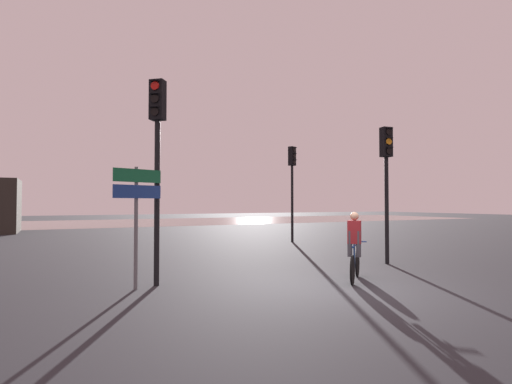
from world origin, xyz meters
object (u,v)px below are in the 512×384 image
Objects in this scene: traffic_light_near_right at (386,168)px; direction_sign_post at (137,205)px; cyclist at (355,246)px; traffic_light_near_left at (157,143)px; traffic_light_far_right at (292,176)px.

direction_sign_post is (-7.41, -0.28, -1.09)m from traffic_light_near_right.
traffic_light_near_right reaches higher than cyclist.
traffic_light_near_left is 5.13m from cyclist.
direction_sign_post is (-8.48, -7.36, -1.34)m from traffic_light_far_right.
traffic_light_near_left reaches higher than cyclist.
traffic_light_near_left is at bearing -153.50° from cyclist.
traffic_light_far_right is at bearing -90.91° from traffic_light_near_right.
cyclist is at bearing -160.37° from traffic_light_near_left.
direction_sign_post reaches higher than cyclist.
traffic_light_far_right is at bearing -98.18° from traffic_light_near_left.
traffic_light_near_right is (6.93, 0.05, -0.30)m from traffic_light_near_left.
cyclist is (4.26, -1.59, -2.36)m from traffic_light_near_left.
traffic_light_near_left is 1.48m from direction_sign_post.
traffic_light_far_right reaches higher than cyclist.
traffic_light_far_right is 2.78× the size of cyclist.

